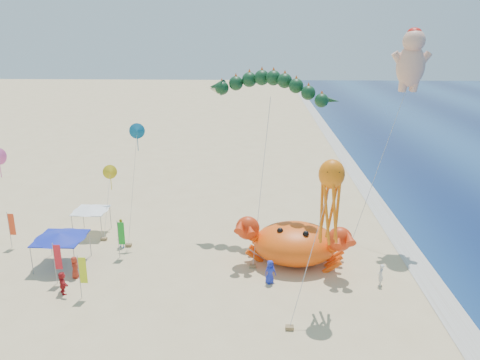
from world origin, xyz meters
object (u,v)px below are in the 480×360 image
Objects in this scene: dragon_kite at (269,91)px; crab_inflatable at (295,242)px; cherub_kite at (411,59)px; octopus_kite at (330,195)px; canopy_blue at (60,236)px; canopy_white at (91,208)px.

crab_inflatable is at bearing -68.58° from dragon_kite.
cherub_kite is 16.06m from octopus_kite.
octopus_kite is (-7.72, -11.77, -7.74)m from cherub_kite.
canopy_blue is (-15.95, -6.74, -10.38)m from dragon_kite.
dragon_kite is 13.11m from octopus_kite.
dragon_kite is 4.55× the size of canopy_white.
cherub_kite is 31.12m from canopy_blue.
dragon_kite is 20.19m from canopy_blue.
octopus_kite reaches higher than canopy_blue.
crab_inflatable is 18.18m from canopy_blue.
crab_inflatable reaches higher than canopy_white.
octopus_kite is at bearing -123.26° from cherub_kite.
canopy_blue is at bearing -176.22° from crab_inflatable.
octopus_kite is 2.58× the size of canopy_blue.
octopus_kite is (3.74, -11.46, -5.17)m from dragon_kite.
dragon_kite reaches higher than canopy_blue.
octopus_kite is at bearing -71.92° from dragon_kite.
crab_inflatable is 8.52m from octopus_kite.
octopus_kite is 20.90m from canopy_blue.
dragon_kite is 0.79× the size of cherub_kite.
cherub_kite is 1.79× the size of octopus_kite.
dragon_kite is at bearing 111.42° from crab_inflatable.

